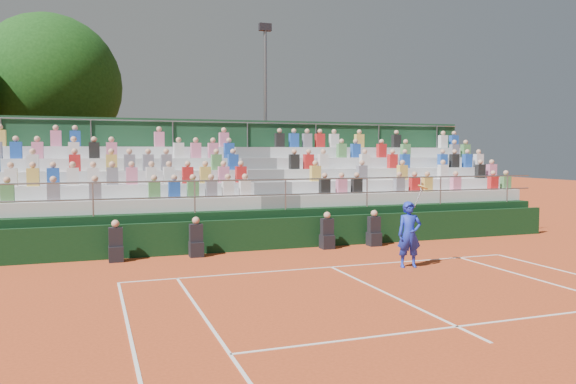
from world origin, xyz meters
name	(u,v)px	position (x,y,z in m)	size (l,w,h in m)	color
ground	(331,267)	(0.00, 0.00, 0.00)	(90.00, 90.00, 0.00)	#C24820
courtside_wall	(291,233)	(0.00, 3.20, 0.50)	(20.00, 0.15, 1.00)	black
line_officials	(260,237)	(-1.19, 2.75, 0.48)	(8.58, 0.40, 1.19)	black
grandstand	(262,206)	(-0.01, 6.43, 1.09)	(20.00, 5.20, 4.40)	black
tennis_player	(409,234)	(1.98, -0.68, 0.89)	(0.90, 0.57, 2.22)	#1A2FC4
tree_east	(49,86)	(-7.73, 14.38, 6.14)	(6.44, 6.44, 9.37)	#3B2515
floodlight_mast	(265,106)	(2.00, 12.45, 5.32)	(0.60, 0.25, 9.25)	gray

